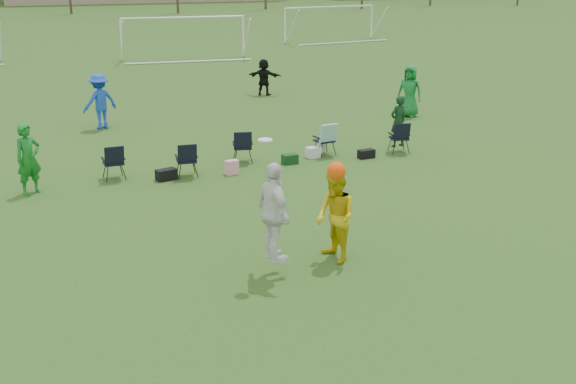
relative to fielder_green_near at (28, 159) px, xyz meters
name	(u,v)px	position (x,y,z in m)	size (l,w,h in m)	color
ground	(330,280)	(5.17, -7.44, -0.91)	(260.00, 260.00, 0.00)	#28531A
fielder_green_near	(28,159)	(0.00, 0.00, 0.00)	(0.67, 0.44, 1.83)	#157622
fielder_blue	(100,101)	(2.48, 7.00, 0.06)	(1.26, 0.72, 1.94)	blue
fielder_green_far	(410,91)	(13.73, 5.11, 0.05)	(0.95, 0.62, 1.94)	#14732D
fielder_black	(264,77)	(9.91, 11.24, -0.12)	(1.48, 0.47, 1.59)	black
center_contest	(308,214)	(5.00, -6.75, 0.19)	(2.08, 1.36, 2.67)	white
sideline_setup	(283,145)	(7.08, 0.62, -0.39)	(9.36, 1.72, 1.76)	#0E3418
goal_mid	(183,26)	(9.17, 24.56, 1.01)	(7.40, 0.63, 2.46)	white
goal_right	(330,14)	(21.17, 30.56, 1.01)	(7.35, 1.14, 2.46)	white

